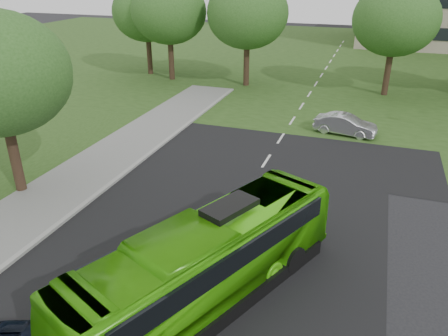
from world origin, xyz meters
name	(u,v)px	position (x,y,z in m)	size (l,w,h in m)	color
ground	(206,255)	(0.00, 0.00, 0.00)	(160.00, 160.00, 0.00)	black
street_surfaces	(299,103)	(-0.38, 22.75, 0.03)	(120.00, 120.00, 0.15)	black
tree_park_a	(169,12)	(-14.39, 27.10, 6.65)	(7.38, 7.38, 9.80)	black
tree_park_b	(247,14)	(-6.45, 27.25, 6.69)	(7.57, 7.57, 9.92)	black
tree_park_c	(396,20)	(6.46, 28.08, 6.53)	(7.25, 7.25, 9.63)	black
tree_park_f	(146,12)	(-17.71, 28.65, 6.36)	(7.00, 7.00, 9.35)	black
bus	(207,262)	(1.00, -2.31, 1.57)	(2.64, 11.27, 3.14)	#42B10D
sedan	(345,125)	(4.00, 16.35, 0.70)	(1.47, 4.23, 1.39)	#B7B8BC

